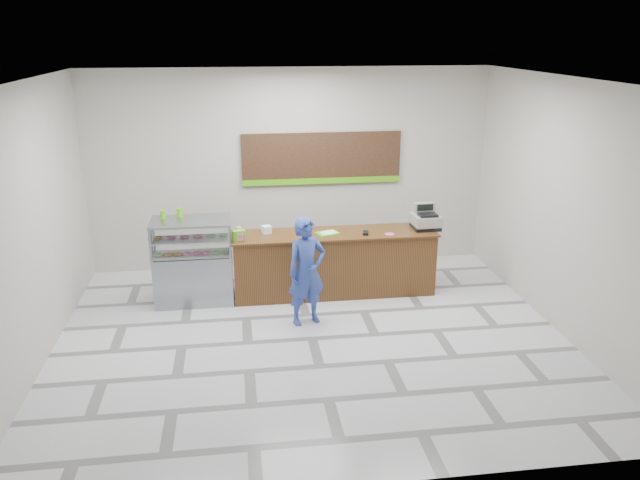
{
  "coord_description": "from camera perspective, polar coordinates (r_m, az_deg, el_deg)",
  "views": [
    {
      "loc": [
        -0.96,
        -7.72,
        4.06
      ],
      "look_at": [
        0.23,
        0.9,
        1.14
      ],
      "focal_mm": 35.0,
      "sensor_mm": 36.0,
      "label": 1
    }
  ],
  "objects": [
    {
      "name": "display_case",
      "position": [
        9.9,
        -11.51,
        -1.83
      ],
      "size": [
        1.22,
        0.72,
        1.33
      ],
      "color": "gray",
      "rests_on": "floor"
    },
    {
      "name": "menu_board",
      "position": [
        11.0,
        0.17,
        7.4
      ],
      "size": [
        2.8,
        0.06,
        0.9
      ],
      "color": "black",
      "rests_on": "back_wall"
    },
    {
      "name": "back_wall",
      "position": [
        11.01,
        -2.71,
        6.42
      ],
      "size": [
        7.0,
        0.0,
        7.0
      ],
      "primitive_type": "plane",
      "rotation": [
        1.57,
        0.0,
        0.0
      ],
      "color": "beige",
      "rests_on": "floor"
    },
    {
      "name": "cash_register",
      "position": [
        10.2,
        9.63,
        1.87
      ],
      "size": [
        0.44,
        0.46,
        0.4
      ],
      "rotation": [
        0.0,
        0.0,
        0.05
      ],
      "color": "black",
      "rests_on": "sales_counter"
    },
    {
      "name": "green_cup_right",
      "position": [
        9.87,
        -12.69,
        2.45
      ],
      "size": [
        0.09,
        0.09,
        0.14
      ],
      "primitive_type": "cylinder",
      "color": "#50C10F",
      "rests_on": "display_case"
    },
    {
      "name": "promo_box",
      "position": [
        9.55,
        -7.43,
        0.41
      ],
      "size": [
        0.2,
        0.15,
        0.17
      ],
      "primitive_type": "cube",
      "rotation": [
        0.0,
        0.0,
        0.13
      ],
      "color": "#50C10F",
      "rests_on": "sales_counter"
    },
    {
      "name": "donut_decal",
      "position": [
        9.86,
        6.4,
        0.55
      ],
      "size": [
        0.16,
        0.16,
        0.0
      ],
      "primitive_type": "cylinder",
      "color": "#E3589B",
      "rests_on": "sales_counter"
    },
    {
      "name": "serving_tray",
      "position": [
        9.82,
        0.69,
        0.64
      ],
      "size": [
        0.41,
        0.35,
        0.02
      ],
      "rotation": [
        0.0,
        0.0,
        0.37
      ],
      "color": "#50D91E",
      "rests_on": "sales_counter"
    },
    {
      "name": "napkin_box",
      "position": [
        9.88,
        -4.92,
        0.97
      ],
      "size": [
        0.17,
        0.17,
        0.12
      ],
      "primitive_type": "cube",
      "rotation": [
        0.0,
        0.0,
        0.28
      ],
      "color": "white",
      "rests_on": "sales_counter"
    },
    {
      "name": "sales_counter",
      "position": [
        10.04,
        1.28,
        -2.12
      ],
      "size": [
        3.26,
        0.76,
        1.03
      ],
      "color": "brown",
      "rests_on": "floor"
    },
    {
      "name": "ceiling",
      "position": [
        7.8,
        -0.82,
        14.43
      ],
      "size": [
        7.0,
        7.0,
        0.0
      ],
      "primitive_type": "plane",
      "rotation": [
        3.14,
        0.0,
        0.0
      ],
      "color": "silver",
      "rests_on": "back_wall"
    },
    {
      "name": "customer",
      "position": [
        8.93,
        -1.24,
        -2.88
      ],
      "size": [
        0.67,
        0.54,
        1.6
      ],
      "primitive_type": "imported",
      "rotation": [
        0.0,
        0.0,
        0.31
      ],
      "color": "#2F469F",
      "rests_on": "floor"
    },
    {
      "name": "card_terminal",
      "position": [
        9.82,
        4.2,
        0.66
      ],
      "size": [
        0.12,
        0.18,
        0.04
      ],
      "primitive_type": "cube",
      "rotation": [
        0.0,
        0.0,
        -0.24
      ],
      "color": "black",
      "rests_on": "sales_counter"
    },
    {
      "name": "straw_cup",
      "position": [
        9.86,
        -7.45,
        0.86
      ],
      "size": [
        0.08,
        0.08,
        0.12
      ],
      "primitive_type": "cylinder",
      "color": "silver",
      "rests_on": "sales_counter"
    },
    {
      "name": "floor",
      "position": [
        8.78,
        -0.72,
        -9.0
      ],
      "size": [
        7.0,
        7.0,
        0.0
      ],
      "primitive_type": "plane",
      "color": "silver",
      "rests_on": "ground"
    },
    {
      "name": "green_cup_left",
      "position": [
        9.87,
        -14.17,
        2.3
      ],
      "size": [
        0.08,
        0.08,
        0.13
      ],
      "primitive_type": "cylinder",
      "color": "#50C10F",
      "rests_on": "display_case"
    }
  ]
}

